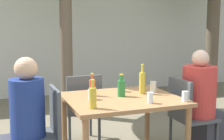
# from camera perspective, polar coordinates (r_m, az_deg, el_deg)

# --- Properties ---
(cafe_building_wall) EXTENTS (10.00, 0.08, 2.80)m
(cafe_building_wall) POSITION_cam_1_polar(r_m,az_deg,el_deg) (6.87, -10.51, 7.07)
(cafe_building_wall) COLOR beige
(cafe_building_wall) RESTS_ON ground_plane
(dining_table_front) EXTENTS (1.17, 1.00, 0.76)m
(dining_table_front) POSITION_cam_1_polar(r_m,az_deg,el_deg) (3.30, 1.86, -6.51)
(dining_table_front) COLOR #996B42
(dining_table_front) RESTS_ON ground_plane
(patio_chair_0) EXTENTS (0.44, 0.44, 0.91)m
(patio_chair_0) POSITION_cam_1_polar(r_m,az_deg,el_deg) (3.14, -12.34, -10.42)
(patio_chair_0) COLOR #474C51
(patio_chair_0) RESTS_ON ground_plane
(patio_chair_1) EXTENTS (0.44, 0.44, 0.91)m
(patio_chair_1) POSITION_cam_1_polar(r_m,az_deg,el_deg) (3.73, 13.66, -7.50)
(patio_chair_1) COLOR #474C51
(patio_chair_1) RESTS_ON ground_plane
(patio_chair_2) EXTENTS (0.44, 0.44, 0.91)m
(patio_chair_2) POSITION_cam_1_polar(r_m,az_deg,el_deg) (3.94, -5.46, -6.46)
(patio_chair_2) COLOR #474C51
(patio_chair_2) RESTS_ON ground_plane
(person_seated_0) EXTENTS (0.56, 0.33, 1.22)m
(person_seated_0) POSITION_cam_1_polar(r_m,az_deg,el_deg) (3.11, -16.72, -10.21)
(person_seated_0) COLOR #383842
(person_seated_0) RESTS_ON ground_plane
(person_seated_1) EXTENTS (0.59, 0.39, 1.23)m
(person_seated_1) POSITION_cam_1_polar(r_m,az_deg,el_deg) (3.84, 16.50, -6.42)
(person_seated_1) COLOR #383842
(person_seated_1) RESTS_ON ground_plane
(green_bottle_0) EXTENTS (0.08, 0.08, 0.24)m
(green_bottle_0) POSITION_cam_1_polar(r_m,az_deg,el_deg) (3.31, 1.72, -3.26)
(green_bottle_0) COLOR #287A38
(green_bottle_0) RESTS_ON dining_table_front
(oil_cruet_1) EXTENTS (0.07, 0.07, 0.33)m
(oil_cruet_1) POSITION_cam_1_polar(r_m,az_deg,el_deg) (3.44, 5.56, -2.25)
(oil_cruet_1) COLOR gold
(oil_cruet_1) RESTS_ON dining_table_front
(soda_bottle_2) EXTENTS (0.07, 0.07, 0.24)m
(soda_bottle_2) POSITION_cam_1_polar(r_m,az_deg,el_deg) (3.34, -3.62, -3.14)
(soda_bottle_2) COLOR #DB4C2D
(soda_bottle_2) RESTS_ON dining_table_front
(oil_cruet_3) EXTENTS (0.07, 0.07, 0.27)m
(oil_cruet_3) POSITION_cam_1_polar(r_m,az_deg,el_deg) (2.83, -3.52, -4.99)
(oil_cruet_3) COLOR gold
(oil_cruet_3) RESTS_ON dining_table_front
(drinking_glass_0) EXTENTS (0.07, 0.07, 0.12)m
(drinking_glass_0) POSITION_cam_1_polar(r_m,az_deg,el_deg) (3.55, 7.53, -3.07)
(drinking_glass_0) COLOR silver
(drinking_glass_0) RESTS_ON dining_table_front
(drinking_glass_1) EXTENTS (0.07, 0.07, 0.10)m
(drinking_glass_1) POSITION_cam_1_polar(r_m,az_deg,el_deg) (3.18, -3.79, -4.47)
(drinking_glass_1) COLOR silver
(drinking_glass_1) RESTS_ON dining_table_front
(drinking_glass_2) EXTENTS (0.06, 0.06, 0.11)m
(drinking_glass_2) POSITION_cam_1_polar(r_m,az_deg,el_deg) (3.04, 7.03, -5.07)
(drinking_glass_2) COLOR white
(drinking_glass_2) RESTS_ON dining_table_front
(drinking_glass_3) EXTENTS (0.07, 0.07, 0.10)m
(drinking_glass_3) POSITION_cam_1_polar(r_m,az_deg,el_deg) (3.17, 13.22, -4.72)
(drinking_glass_3) COLOR silver
(drinking_glass_3) RESTS_ON dining_table_front
(drinking_glass_4) EXTENTS (0.08, 0.08, 0.10)m
(drinking_glass_4) POSITION_cam_1_polar(r_m,az_deg,el_deg) (3.56, 1.78, -3.18)
(drinking_glass_4) COLOR white
(drinking_glass_4) RESTS_ON dining_table_front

